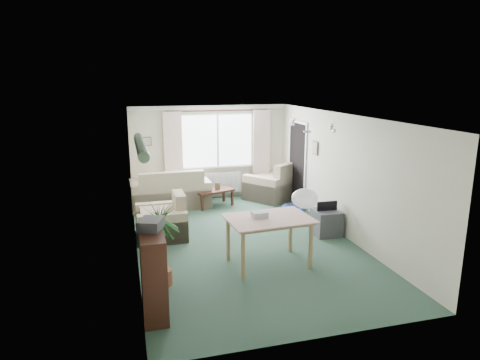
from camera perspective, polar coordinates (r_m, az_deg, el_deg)
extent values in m
plane|color=#2A4638|center=(8.28, 0.55, -8.23)|extent=(6.50, 6.50, 0.00)
cube|color=white|center=(11.00, -3.01, 5.25)|extent=(1.80, 0.03, 1.30)
cube|color=black|center=(10.84, -2.97, 9.23)|extent=(2.60, 0.03, 0.03)
cube|color=beige|center=(10.75, -8.89, 3.68)|extent=(0.45, 0.08, 2.00)
cube|color=beige|center=(11.23, 2.87, 4.24)|extent=(0.45, 0.08, 2.00)
cube|color=white|center=(11.17, -2.90, -0.37)|extent=(1.20, 0.10, 0.55)
cube|color=black|center=(10.64, 7.66, 2.15)|extent=(0.03, 0.95, 2.00)
sphere|color=white|center=(5.82, 8.65, -2.44)|extent=(0.36, 0.36, 0.36)
cylinder|color=#196626|center=(5.17, -13.12, 4.46)|extent=(1.60, 1.60, 0.12)
sphere|color=silver|center=(9.02, 7.06, 7.99)|extent=(0.20, 0.20, 0.20)
sphere|color=silver|center=(8.06, 12.29, 7.16)|extent=(0.20, 0.20, 0.20)
cube|color=brown|center=(10.76, -12.46, 5.05)|extent=(0.28, 0.03, 0.22)
cube|color=brown|center=(9.65, 10.03, 4.22)|extent=(0.03, 0.24, 0.30)
cube|color=beige|center=(10.53, -9.31, -0.99)|extent=(1.90, 1.04, 0.94)
cube|color=beige|center=(11.05, 4.09, -0.09)|extent=(1.48, 1.47, 0.97)
cube|color=beige|center=(8.53, -10.49, -4.70)|extent=(0.94, 0.99, 0.87)
cube|color=black|center=(10.48, -3.58, -2.37)|extent=(1.05, 0.78, 0.42)
cube|color=brown|center=(10.42, -3.04, -0.82)|extent=(0.12, 0.05, 0.16)
cube|color=black|center=(5.87, -11.51, -11.93)|extent=(0.32, 0.93, 1.14)
cube|color=#3A3A3F|center=(5.70, -11.79, -5.79)|extent=(0.39, 0.43, 0.14)
cylinder|color=#1B5128|center=(6.53, -10.32, -8.46)|extent=(0.72, 0.72, 1.29)
cube|color=tan|center=(7.22, 3.83, -8.21)|extent=(1.33, 0.94, 0.80)
cube|color=#B9BBC5|center=(7.06, 2.64, -4.73)|extent=(0.26, 0.20, 0.12)
cube|color=#3D3D42|center=(8.76, 11.42, -5.55)|extent=(0.52, 0.56, 0.50)
cylinder|color=navy|center=(10.20, 7.07, -3.81)|extent=(0.69, 0.69, 0.11)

